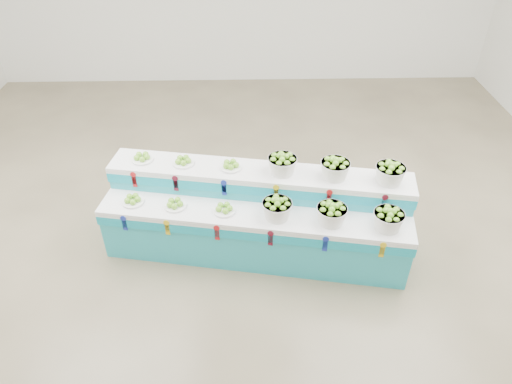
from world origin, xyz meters
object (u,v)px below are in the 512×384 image
(basket_lower_left, at_px, (277,208))
(plate_upper_mid, at_px, (183,161))
(basket_upper_right, at_px, (390,173))
(display_stand, at_px, (256,216))

(basket_lower_left, distance_m, plate_upper_mid, 1.29)
(basket_lower_left, height_order, basket_upper_right, basket_upper_right)
(basket_lower_left, xyz_separation_m, basket_upper_right, (1.27, 0.23, 0.30))
(basket_lower_left, bearing_deg, basket_upper_right, 10.10)
(display_stand, height_order, basket_upper_right, basket_upper_right)
(basket_upper_right, bearing_deg, plate_upper_mid, 169.85)
(plate_upper_mid, height_order, basket_upper_right, basket_upper_right)
(plate_upper_mid, bearing_deg, basket_upper_right, -10.15)
(plate_upper_mid, xyz_separation_m, basket_upper_right, (2.36, -0.42, 0.07))
(display_stand, relative_size, basket_upper_right, 10.76)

